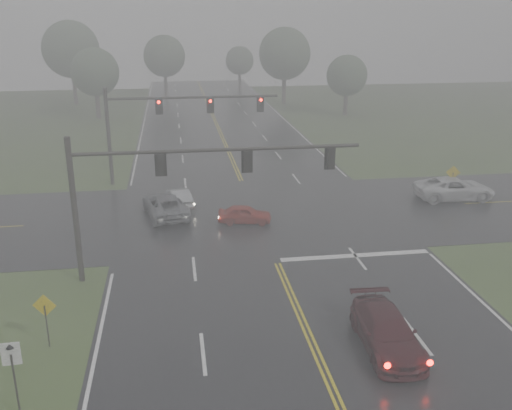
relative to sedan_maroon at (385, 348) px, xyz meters
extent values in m
cube|color=black|center=(-2.88, 14.65, 0.00)|extent=(18.00, 160.00, 0.02)
cube|color=black|center=(-2.88, 16.65, 0.00)|extent=(120.00, 14.00, 0.02)
cube|color=silver|center=(1.62, 9.05, 0.00)|extent=(8.50, 0.50, 0.01)
imported|color=#33090E|center=(0.00, 0.00, 0.00)|extent=(2.24, 5.16, 1.48)
imported|color=#9C170E|center=(-3.83, 15.16, 0.00)|extent=(3.62, 1.93, 1.17)
imported|color=#9EA1A5|center=(-7.96, 19.22, 0.00)|extent=(2.00, 3.90, 1.22)
imported|color=slate|center=(-8.88, 17.25, 0.00)|extent=(3.45, 5.69, 1.48)
imported|color=silver|center=(11.86, 17.84, 0.00)|extent=(5.80, 2.86, 1.58)
cylinder|color=black|center=(-13.08, 8.13, 3.72)|extent=(0.29, 0.29, 7.44)
cylinder|color=black|center=(-13.08, 8.13, 6.61)|extent=(0.19, 0.19, 0.83)
cylinder|color=black|center=(-5.98, 8.13, 6.56)|extent=(14.20, 0.19, 0.19)
cube|color=black|center=(-8.82, 8.13, 5.94)|extent=(0.35, 0.29, 1.08)
cube|color=black|center=(-8.82, 8.29, 5.94)|extent=(0.57, 0.03, 1.29)
cube|color=black|center=(-4.56, 8.13, 5.94)|extent=(0.35, 0.29, 1.08)
cube|color=black|center=(-4.56, 8.29, 5.94)|extent=(0.57, 0.03, 1.29)
cube|color=black|center=(-0.30, 8.13, 5.94)|extent=(0.35, 0.29, 1.08)
cube|color=black|center=(-0.30, 8.29, 5.94)|extent=(0.57, 0.03, 1.29)
cylinder|color=black|center=(-13.08, 25.38, 3.79)|extent=(0.29, 0.29, 7.58)
cylinder|color=black|center=(-13.08, 25.38, 6.74)|extent=(0.19, 0.19, 0.84)
cylinder|color=black|center=(-6.49, 25.38, 6.68)|extent=(13.18, 0.19, 0.19)
cube|color=black|center=(-9.12, 25.38, 6.05)|extent=(0.36, 0.29, 1.11)
cube|color=black|center=(-9.12, 25.55, 6.05)|extent=(0.58, 0.03, 1.32)
cylinder|color=#FF0C05|center=(-9.12, 25.21, 6.40)|extent=(0.23, 0.06, 0.23)
cube|color=black|center=(-5.17, 25.38, 6.05)|extent=(0.36, 0.29, 1.11)
cube|color=black|center=(-5.17, 25.55, 6.05)|extent=(0.58, 0.03, 1.32)
cylinder|color=#FF0C05|center=(-5.17, 25.21, 6.40)|extent=(0.23, 0.06, 0.23)
cube|color=black|center=(-1.21, 25.38, 6.05)|extent=(0.36, 0.29, 1.11)
cube|color=black|center=(-1.21, 25.55, 6.05)|extent=(0.58, 0.03, 1.32)
cylinder|color=#FF0C05|center=(-1.21, 25.21, 6.40)|extent=(0.23, 0.06, 0.23)
cylinder|color=black|center=(-13.56, 2.11, 0.93)|extent=(0.06, 0.06, 1.86)
cube|color=gold|center=(-13.56, 2.14, 1.86)|extent=(0.96, 0.23, 0.98)
cylinder|color=black|center=(-13.74, -2.09, 1.19)|extent=(0.07, 0.07, 2.39)
cube|color=silver|center=(-13.74, -2.06, 2.39)|extent=(0.62, 0.08, 0.83)
cube|color=black|center=(-13.74, -2.03, 2.39)|extent=(0.10, 0.03, 0.47)
cylinder|color=black|center=(11.76, 18.08, 0.97)|extent=(0.06, 0.06, 1.94)
cube|color=gold|center=(11.76, 18.11, 1.94)|extent=(1.00, 0.29, 1.02)
cylinder|color=#322720|center=(-17.44, 55.67, 1.68)|extent=(0.58, 0.58, 3.36)
sphere|color=#364C32|center=(-17.44, 55.67, 5.79)|extent=(5.98, 5.98, 5.98)
cylinder|color=#322720|center=(8.24, 63.79, 2.09)|extent=(0.59, 0.59, 4.18)
sphere|color=#364C32|center=(8.24, 63.79, 7.20)|extent=(7.43, 7.43, 7.43)
cylinder|color=#322720|center=(-8.93, 74.17, 1.83)|extent=(0.52, 0.52, 3.66)
sphere|color=#364C32|center=(-8.93, 74.17, 6.30)|extent=(6.51, 6.51, 6.51)
cylinder|color=#322720|center=(14.46, 53.48, 1.48)|extent=(0.56, 0.56, 2.96)
sphere|color=#364C32|center=(14.46, 53.48, 5.10)|extent=(5.26, 5.26, 5.26)
cylinder|color=#322720|center=(-22.01, 67.88, 2.27)|extent=(0.56, 0.56, 4.54)
sphere|color=#364C32|center=(-22.01, 67.88, 7.82)|extent=(8.07, 8.07, 8.07)
cylinder|color=#322720|center=(3.95, 82.43, 1.39)|extent=(0.55, 0.55, 2.79)
sphere|color=#364C32|center=(3.95, 82.43, 4.80)|extent=(4.95, 4.95, 4.95)
camera|label=1|loc=(-8.15, -19.09, 13.00)|focal=40.00mm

